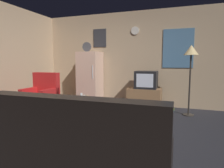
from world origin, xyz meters
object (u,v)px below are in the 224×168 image
Objects in this scene: remote_control at (83,99)px; couch at (82,153)px; fridge at (90,78)px; standing_lamp at (191,56)px; mug_ceramic_white at (85,97)px; book_stack at (170,110)px; armchair at (41,99)px; mug_ceramic_tan at (87,97)px; coffee_table at (85,111)px; wine_glass at (81,97)px; tv_stand at (144,99)px; crt_tv at (146,80)px.

couch is (1.00, -1.92, -0.13)m from remote_control.
fridge is 1.11× the size of standing_lamp.
remote_control is at bearing 117.51° from couch.
mug_ceramic_white is 0.44× the size of book_stack.
fridge is 1.52m from armchair.
coffee_table is at bearing -85.51° from mug_ceramic_tan.
remote_control is (-0.04, -0.00, -0.03)m from mug_ceramic_white.
wine_glass is at bearing 177.47° from coffee_table.
tv_stand is at bearing -4.51° from fridge.
remote_control reaches higher than coffee_table.
tv_stand is 5.60× the size of remote_control.
standing_lamp is 2.56m from wine_glass.
wine_glass is (-2.10, -1.20, -0.85)m from standing_lamp.
standing_lamp is 2.55m from remote_control.
crt_tv reaches higher than coffee_table.
fridge is at bearing 96.36° from remote_control.
armchair is at bearing 168.09° from coffee_table.
wine_glass is at bearing -140.37° from book_stack.
remote_control is 0.09× the size of couch.
armchair is (-0.66, -1.31, -0.42)m from fridge.
crt_tv is at bearing 55.35° from coffee_table.
remote_control is (-1.10, -1.35, -0.32)m from crt_tv.
mug_ceramic_white is at bearing 116.60° from couch.
standing_lamp reaches higher than crt_tv.
couch reaches higher than coffee_table.
armchair is at bearing -158.81° from book_stack.
standing_lamp is at bearing 28.09° from mug_ceramic_tan.
mug_ceramic_tan is at bearing -7.16° from remote_control.
remote_control is at bearing -128.25° from tv_stand.
armchair is (-1.30, 0.27, 0.12)m from coffee_table.
mug_ceramic_white is at bearing -142.38° from book_stack.
standing_lamp is at bearing 27.64° from mug_ceramic_white.
couch is at bearing -63.40° from mug_ceramic_white.
armchair is (-1.29, 0.15, -0.14)m from mug_ceramic_tan.
crt_tv is 0.32× the size of couch.
crt_tv is 3.60× the size of remote_control.
armchair reaches higher than wine_glass.
book_stack is at bearing -4.70° from fridge.
tv_stand is at bearing 37.93° from remote_control.
tv_stand is 0.49× the size of couch.
couch is 3.30m from book_stack.
mug_ceramic_white is (-0.06, 0.11, 0.26)m from coffee_table.
mug_ceramic_white is at bearing -127.39° from tv_stand.
mug_ceramic_white is (-2.08, -1.09, -0.88)m from standing_lamp.
wine_glass is at bearing -150.24° from standing_lamp.
armchair is at bearing -152.81° from crt_tv.
mug_ceramic_tan is 0.05× the size of couch.
wine_glass is 2.08m from couch.
tv_stand is at bearing 54.30° from wine_glass.
armchair is 4.68× the size of book_stack.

